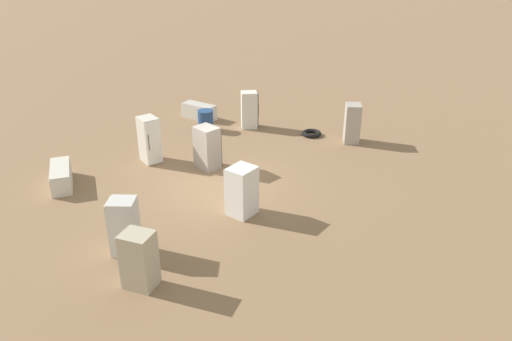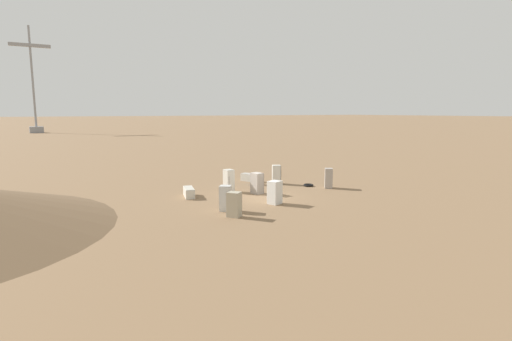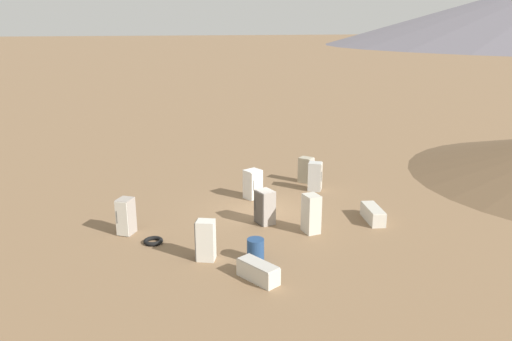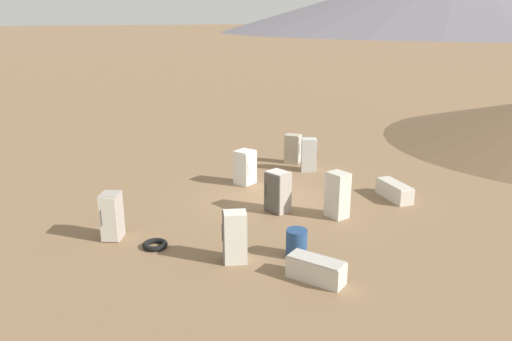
# 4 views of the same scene
# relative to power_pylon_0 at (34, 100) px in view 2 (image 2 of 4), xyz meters

# --- Properties ---
(ground_plane) EXTENTS (1000.00, 1000.00, 0.00)m
(ground_plane) POSITION_rel_power_pylon_0_xyz_m (-9.33, 103.77, -8.95)
(ground_plane) COLOR #846647
(power_pylon_0) EXTENTS (10.07, 3.45, 28.78)m
(power_pylon_0) POSITION_rel_power_pylon_0_xyz_m (0.00, 0.00, 0.00)
(power_pylon_0) COLOR gray
(power_pylon_0) RESTS_ON ground_plane
(discarded_fridge_0) EXTENTS (1.06, 1.89, 0.66)m
(discarded_fridge_0) POSITION_rel_power_pylon_0_xyz_m (-5.02, 101.18, -8.62)
(discarded_fridge_0) COLOR beige
(discarded_fridge_0) RESTS_ON ground_plane
(discarded_fridge_1) EXTENTS (0.61, 0.80, 1.67)m
(discarded_fridge_1) POSITION_rel_power_pylon_0_xyz_m (-8.22, 101.04, -8.11)
(discarded_fridge_1) COLOR beige
(discarded_fridge_1) RESTS_ON ground_plane
(discarded_fridge_2) EXTENTS (0.87, 0.81, 1.56)m
(discarded_fridge_2) POSITION_rel_power_pylon_0_xyz_m (-13.09, 100.11, -8.17)
(discarded_fridge_2) COLOR silver
(discarded_fridge_2) RESTS_ON ground_plane
(discarded_fridge_3) EXTENTS (0.89, 0.91, 1.55)m
(discarded_fridge_3) POSITION_rel_power_pylon_0_xyz_m (-15.57, 103.69, -8.17)
(discarded_fridge_3) COLOR #A89E93
(discarded_fridge_3) RESTS_ON ground_plane
(discarded_fridge_4) EXTENTS (1.17, 1.70, 0.66)m
(discarded_fridge_4) POSITION_rel_power_pylon_0_xyz_m (-11.84, 97.92, -8.62)
(discarded_fridge_4) COLOR beige
(discarded_fridge_4) RESTS_ON ground_plane
(discarded_fridge_5) EXTENTS (0.92, 0.95, 1.43)m
(discarded_fridge_5) POSITION_rel_power_pylon_0_xyz_m (-5.23, 107.51, -8.24)
(discarded_fridge_5) COLOR #B2A88E
(discarded_fridge_5) RESTS_ON ground_plane
(discarded_fridge_6) EXTENTS (0.80, 0.89, 1.53)m
(discarded_fridge_6) POSITION_rel_power_pylon_0_xyz_m (-9.68, 102.66, -8.19)
(discarded_fridge_6) COLOR #A89E93
(discarded_fridge_6) RESTS_ON ground_plane
(discarded_fridge_7) EXTENTS (0.94, 0.92, 1.50)m
(discarded_fridge_7) POSITION_rel_power_pylon_0_xyz_m (-8.98, 106.01, -8.20)
(discarded_fridge_7) COLOR white
(discarded_fridge_7) RESTS_ON ground_plane
(discarded_fridge_8) EXTENTS (0.91, 0.89, 1.54)m
(discarded_fridge_8) POSITION_rel_power_pylon_0_xyz_m (-5.43, 106.03, -8.18)
(discarded_fridge_8) COLOR silver
(discarded_fridge_8) RESTS_ON ground_plane
(scrap_tire) EXTENTS (0.79, 0.79, 0.17)m
(scrap_tire) POSITION_rel_power_pylon_0_xyz_m (-14.70, 102.30, -8.86)
(scrap_tire) COLOR black
(scrap_tire) RESTS_ON ground_plane
(rusty_barrel) EXTENTS (0.64, 0.64, 0.86)m
(rusty_barrel) POSITION_rel_power_pylon_0_xyz_m (-11.39, 99.36, -8.52)
(rusty_barrel) COLOR navy
(rusty_barrel) RESTS_ON ground_plane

